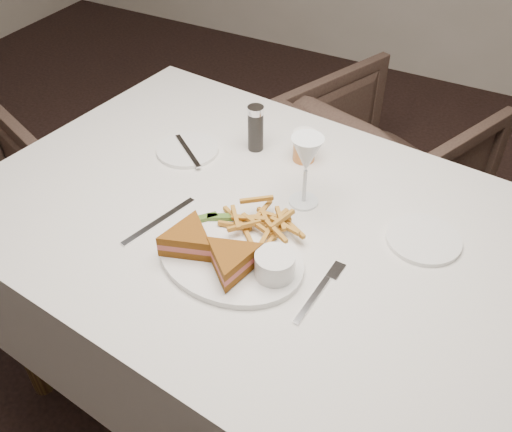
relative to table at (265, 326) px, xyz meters
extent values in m
plane|color=black|center=(-0.30, -0.14, -0.38)|extent=(5.00, 5.00, 0.00)
cube|color=silver|center=(0.00, 0.00, 0.00)|extent=(1.45, 1.05, 0.75)
imported|color=#46332B|center=(0.01, 0.97, -0.05)|extent=(0.79, 0.77, 0.64)
ellipsoid|color=white|center=(-0.01, -0.14, 0.38)|extent=(0.35, 0.28, 0.01)
cube|color=silver|center=(-0.21, -0.12, 0.38)|extent=(0.06, 0.20, 0.00)
cylinder|color=white|center=(-0.30, 0.14, 0.38)|extent=(0.16, 0.16, 0.01)
cylinder|color=white|center=(0.33, 0.10, 0.38)|extent=(0.16, 0.16, 0.01)
cylinder|color=black|center=(-0.16, 0.24, 0.44)|extent=(0.04, 0.04, 0.12)
cylinder|color=#BB692C|center=(-0.03, 0.25, 0.42)|extent=(0.06, 0.06, 0.08)
cube|color=#446A25|center=(-0.08, -0.06, 0.40)|extent=(0.06, 0.04, 0.01)
cube|color=#446A25|center=(-0.11, -0.08, 0.40)|extent=(0.05, 0.05, 0.01)
cylinder|color=white|center=(0.10, -0.15, 0.42)|extent=(0.08, 0.08, 0.05)
camera|label=1|loc=(0.43, -0.85, 1.21)|focal=40.00mm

